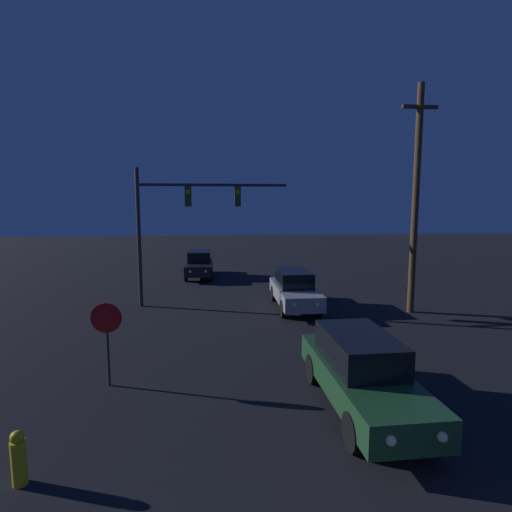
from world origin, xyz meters
TOP-DOWN VIEW (x-y plane):
  - car_near at (1.88, 6.33)m, footprint 1.75×4.83m
  - car_mid at (2.12, 15.27)m, footprint 1.69×4.81m
  - car_far at (-2.42, 23.62)m, footprint 1.69×4.81m
  - traffic_signal_mast at (-2.96, 16.23)m, footprint 6.71×0.30m
  - stop_sign at (-4.06, 8.03)m, footprint 0.76×0.07m
  - utility_pole at (6.96, 14.08)m, footprint 1.49×0.28m
  - fire_hydrant at (-4.56, 4.45)m, footprint 0.24×0.24m

SIDE VIEW (x-z plane):
  - fire_hydrant at x=-4.56m, z-range -0.01..0.92m
  - car_near at x=1.88m, z-range 0.03..1.70m
  - car_mid at x=2.12m, z-range 0.03..1.70m
  - car_far at x=-2.42m, z-range 0.03..1.70m
  - stop_sign at x=-4.06m, z-range 0.43..2.58m
  - traffic_signal_mast at x=-2.96m, z-range 1.11..7.32m
  - utility_pole at x=6.96m, z-range 0.14..9.60m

